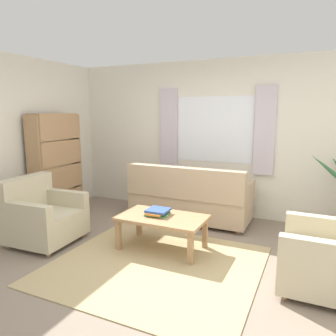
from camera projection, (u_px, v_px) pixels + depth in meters
ground_plane at (155, 266)px, 3.67m from camera, size 6.24×6.24×0.00m
wall_back at (215, 138)px, 5.47m from camera, size 5.32×0.12×2.60m
window_with_curtains at (214, 130)px, 5.36m from camera, size 1.98×0.07×1.40m
area_rug at (155, 265)px, 3.67m from camera, size 2.29×2.09×0.01m
couch at (189, 198)px, 5.14m from camera, size 1.90×0.82×0.92m
armchair_left at (42, 216)px, 4.30m from camera, size 0.86×0.88×0.88m
armchair_right at (332, 257)px, 3.10m from camera, size 0.82×0.84×0.88m
coffee_table at (162, 221)px, 4.05m from camera, size 1.10×0.64×0.44m
book_stack_on_table at (158, 212)px, 4.10m from camera, size 0.30×0.30×0.08m
bookshelf at (58, 164)px, 5.38m from camera, size 0.30×0.94×1.72m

